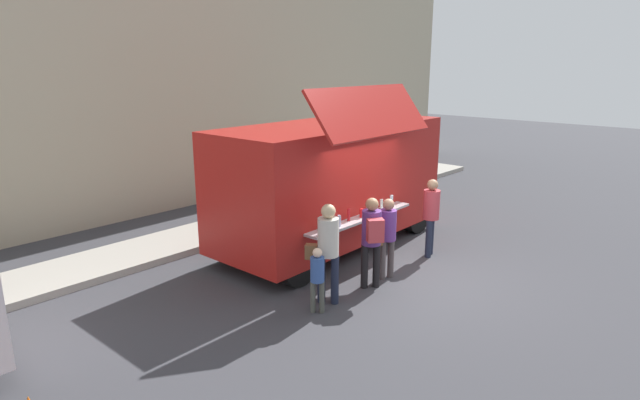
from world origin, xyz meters
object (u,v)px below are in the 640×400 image
customer_extra_browsing (431,211)px  child_near_queue (317,274)px  food_truck_main (332,180)px  trash_bin (362,182)px  customer_mid_with_backpack (372,234)px  customer_rear_waiting (327,245)px  customer_front_ordering (387,232)px

customer_extra_browsing → child_near_queue: customer_extra_browsing is taller
food_truck_main → customer_extra_browsing: bearing=-66.3°
trash_bin → customer_mid_with_backpack: 7.03m
customer_mid_with_backpack → customer_rear_waiting: customer_rear_waiting is taller
customer_rear_waiting → customer_extra_browsing: (3.22, -0.12, -0.05)m
customer_rear_waiting → food_truck_main: bearing=7.9°
trash_bin → child_near_queue: bearing=-147.6°
customer_mid_with_backpack → customer_extra_browsing: customer_mid_with_backpack is taller
food_truck_main → trash_bin: bearing=28.2°
customer_front_ordering → customer_rear_waiting: bearing=99.4°
child_near_queue → customer_extra_browsing: bearing=-37.2°
food_truck_main → customer_front_ordering: (-0.72, -2.03, -0.58)m
customer_mid_with_backpack → customer_extra_browsing: size_ratio=1.02×
trash_bin → child_near_queue: (-6.83, -4.34, 0.24)m
food_truck_main → trash_bin: food_truck_main is taller
customer_rear_waiting → customer_extra_browsing: size_ratio=1.05×
customer_extra_browsing → customer_rear_waiting: bearing=68.8°
trash_bin → customer_front_ordering: 6.55m
food_truck_main → customer_front_ordering: bearing=-110.6°
food_truck_main → child_near_queue: bearing=-144.1°
food_truck_main → trash_bin: (4.15, 2.32, -1.08)m
customer_extra_browsing → child_near_queue: size_ratio=1.48×
customer_extra_browsing → customer_mid_with_backpack: bearing=73.0°
customer_extra_browsing → child_near_queue: (-3.61, -0.01, -0.33)m
trash_bin → customer_extra_browsing: 5.43m
trash_bin → customer_front_ordering: customer_front_ordering is taller
food_truck_main → customer_mid_with_backpack: food_truck_main is taller
customer_rear_waiting → child_near_queue: customer_rear_waiting is taller
customer_front_ordering → customer_extra_browsing: 1.65m
customer_mid_with_backpack → customer_front_ordering: bearing=-44.9°
customer_front_ordering → customer_rear_waiting: customer_rear_waiting is taller
customer_rear_waiting → child_near_queue: size_ratio=1.56×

